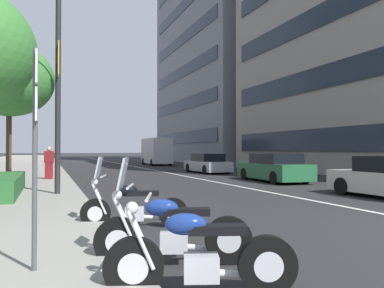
# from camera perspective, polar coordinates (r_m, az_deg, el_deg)

# --- Properties ---
(lane_centre_stripe) EXTENTS (110.00, 0.16, 0.01)m
(lane_centre_stripe) POSITION_cam_1_polar(r_m,az_deg,el_deg) (39.96, -9.96, -3.20)
(lane_centre_stripe) COLOR silver
(lane_centre_stripe) RESTS_ON ground
(motorcycle_far_end_row) EXTENTS (0.88, 2.05, 1.11)m
(motorcycle_far_end_row) POSITION_cam_1_polar(r_m,az_deg,el_deg) (4.25, 1.10, -17.03)
(motorcycle_far_end_row) COLOR black
(motorcycle_far_end_row) RESTS_ON ground
(motorcycle_nearest_camera) EXTENTS (0.89, 2.13, 1.49)m
(motorcycle_nearest_camera) POSITION_cam_1_polar(r_m,az_deg,el_deg) (5.33, -3.26, -13.41)
(motorcycle_nearest_camera) COLOR black
(motorcycle_nearest_camera) RESTS_ON ground
(motorcycle_under_tarp) EXTENTS (0.84, 2.14, 1.46)m
(motorcycle_under_tarp) POSITION_cam_1_polar(r_m,az_deg,el_deg) (7.86, -9.15, -9.47)
(motorcycle_under_tarp) COLOR black
(motorcycle_under_tarp) RESTS_ON ground
(car_far_down_avenue) EXTENTS (4.74, 2.08, 1.43)m
(car_far_down_avenue) POSITION_cam_1_polar(r_m,az_deg,el_deg) (19.39, 12.43, -3.63)
(car_far_down_avenue) COLOR #236038
(car_far_down_avenue) RESTS_ON ground
(car_mid_block_traffic) EXTENTS (4.56, 1.88, 1.34)m
(car_mid_block_traffic) POSITION_cam_1_polar(r_m,az_deg,el_deg) (26.04, 2.36, -3.06)
(car_mid_block_traffic) COLOR #B7B7BC
(car_mid_block_traffic) RESTS_ON ground
(delivery_van_ahead) EXTENTS (5.12, 2.11, 2.82)m
(delivery_van_ahead) POSITION_cam_1_polar(r_m,az_deg,el_deg) (39.23, -5.49, -1.07)
(delivery_van_ahead) COLOR silver
(delivery_van_ahead) RESTS_ON ground
(parking_sign_by_curb) EXTENTS (0.32, 0.06, 2.70)m
(parking_sign_by_curb) POSITION_cam_1_polar(r_m,az_deg,el_deg) (4.88, -22.89, 1.92)
(parking_sign_by_curb) COLOR #47494C
(parking_sign_by_curb) RESTS_ON sidewalk_right_plaza
(street_lamp_with_banners) EXTENTS (1.26, 2.05, 8.55)m
(street_lamp_with_banners) POSITION_cam_1_polar(r_m,az_deg,el_deg) (13.65, -18.70, 14.35)
(street_lamp_with_banners) COLOR #232326
(street_lamp_with_banners) RESTS_ON sidewalk_right_plaza
(clipped_hedge_bed) EXTENTS (5.15, 1.10, 0.61)m
(clipped_hedge_bed) POSITION_cam_1_polar(r_m,az_deg,el_deg) (13.69, -27.13, -5.62)
(clipped_hedge_bed) COLOR #28602D
(clipped_hedge_bed) RESTS_ON sidewalk_right_plaza
(street_tree_far_plaza) EXTENTS (3.66, 3.66, 5.99)m
(street_tree_far_plaza) POSITION_cam_1_polar(r_m,az_deg,el_deg) (17.73, -26.25, 8.83)
(street_tree_far_plaza) COLOR #473323
(street_tree_far_plaza) RESTS_ON sidewalk_right_plaza
(pedestrian_on_plaza) EXTENTS (0.42, 0.48, 1.62)m
(pedestrian_on_plaza) POSITION_cam_1_polar(r_m,az_deg,el_deg) (19.91, -21.11, -2.70)
(pedestrian_on_plaza) COLOR maroon
(pedestrian_on_plaza) RESTS_ON sidewalk_right_plaza
(office_tower_mid_left) EXTENTS (24.39, 16.72, 40.37)m
(office_tower_mid_left) POSITION_cam_1_polar(r_m,az_deg,el_deg) (55.47, 7.07, 18.66)
(office_tower_mid_left) COLOR gray
(office_tower_mid_left) RESTS_ON ground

